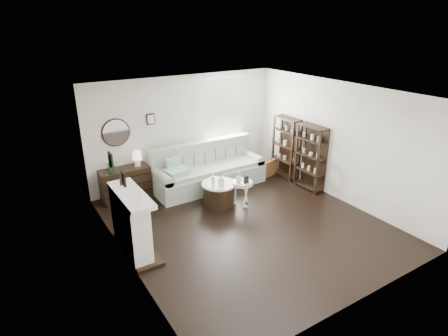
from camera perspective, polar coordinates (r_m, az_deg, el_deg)
room at (r=9.74m, az=-1.98°, el=7.83°), size 5.50×5.50×5.50m
fireplace at (r=6.92m, az=-13.91°, el=-8.43°), size 0.50×1.40×1.84m
shelf_unit_far at (r=9.97m, az=9.44°, el=3.11°), size 0.30×0.80×1.60m
shelf_unit_near at (r=9.35m, az=13.04°, el=1.58°), size 0.30×0.80×1.60m
sofa at (r=9.39m, az=-2.50°, el=-0.66°), size 2.80×0.97×1.09m
quilt at (r=8.79m, az=-7.26°, el=-0.54°), size 0.63×0.55×0.14m
suitcase at (r=10.11m, az=6.64°, el=0.00°), size 0.68×0.39×0.43m
dresser at (r=9.01m, az=-14.75°, el=-2.32°), size 1.13×0.48×0.75m
table_lamp at (r=8.89m, az=-13.09°, el=1.42°), size 0.31×0.31×0.37m
potted_plant at (r=8.70m, az=-16.73°, el=0.33°), size 0.30×0.27×0.29m
drum_table at (r=8.47m, az=-0.80°, el=-3.93°), size 0.77×0.77×0.53m
pedestal_table at (r=8.37m, az=2.79°, el=-2.39°), size 0.47×0.47×0.57m
eiffel_drum at (r=8.40m, az=-0.51°, el=-1.45°), size 0.14×0.14×0.20m
bottle_drum at (r=8.14m, az=-1.66°, el=-1.84°), size 0.07×0.07×0.30m
card_frame_drum at (r=8.15m, az=-0.44°, el=-2.26°), size 0.15×0.08×0.18m
eiffel_ped at (r=8.39m, az=3.21°, el=-1.37°), size 0.12×0.12×0.16m
flask_ped at (r=8.26m, az=2.27°, el=-1.31°), size 0.14×0.14×0.27m
card_frame_ped at (r=8.23m, az=3.42°, el=-1.83°), size 0.12×0.06×0.16m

